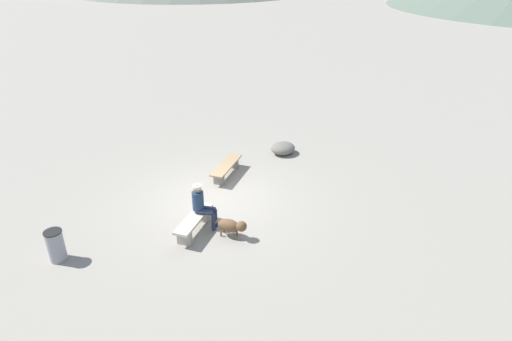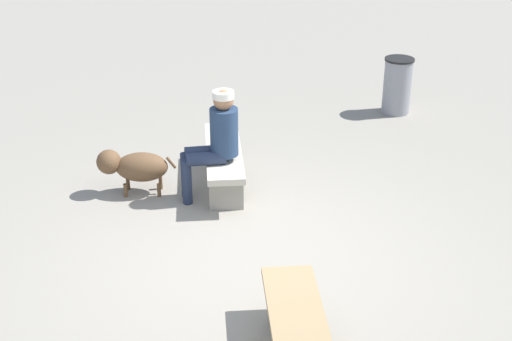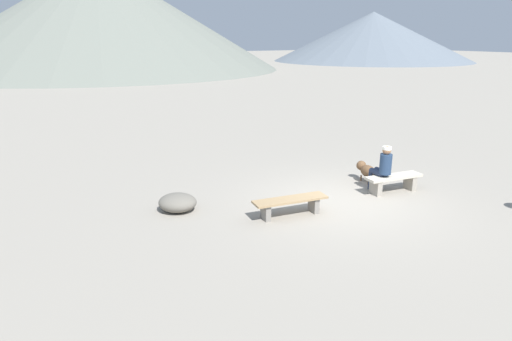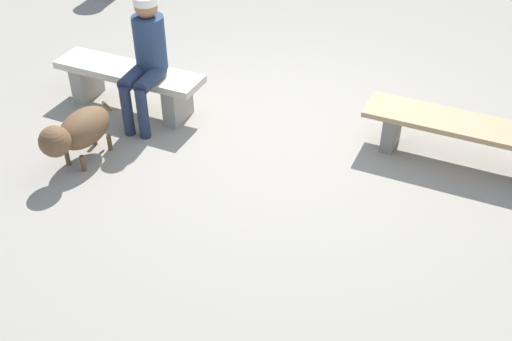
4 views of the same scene
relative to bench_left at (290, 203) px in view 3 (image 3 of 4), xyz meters
name	(u,v)px [view 3 (image 3 of 4)]	position (x,y,z in m)	size (l,w,h in m)	color
ground	(345,203)	(1.70, 0.07, -0.33)	(210.00, 210.00, 0.06)	gray
bench_left	(290,203)	(0.00, 0.00, 0.00)	(1.83, 0.63, 0.42)	gray
bench_right	(393,181)	(3.35, 0.08, 0.01)	(1.65, 0.59, 0.46)	gray
seated_person	(383,165)	(3.05, 0.22, 0.45)	(0.33, 0.65, 1.30)	navy
dog	(366,170)	(3.33, 1.13, 0.04)	(0.44, 0.90, 0.54)	brown
boulder	(178,202)	(-2.21, 1.55, -0.09)	(0.83, 0.92, 0.43)	#6B665B
distant_peak_1	(100,16)	(5.68, 51.38, 6.03)	(42.98, 42.98, 12.67)	slate
distant_peak_3	(372,37)	(48.37, 50.26, 3.58)	(32.12, 32.12, 7.77)	slate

